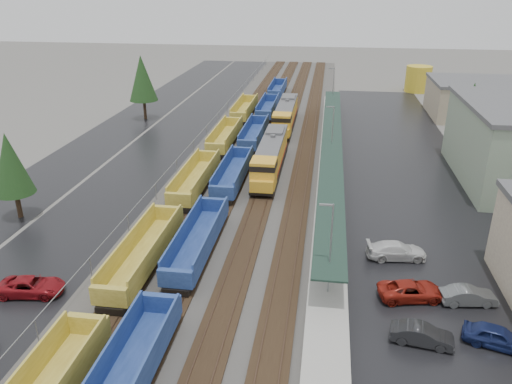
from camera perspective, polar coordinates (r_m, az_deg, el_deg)
ballast_strip at (r=76.24m, az=1.38°, el=5.88°), size 20.00×160.00×0.08m
trackbed at (r=76.21m, az=1.38°, el=5.96°), size 14.60×160.00×0.22m
west_parking_lot at (r=79.38m, az=-9.50°, el=6.24°), size 10.00×160.00×0.02m
west_road at (r=82.91m, az=-16.15°, el=6.36°), size 9.00×160.00×0.02m
east_commuter_lot at (r=67.06m, az=16.63°, el=2.44°), size 16.00×100.00×0.02m
station_platform at (r=66.04m, az=8.53°, el=3.52°), size 3.00×80.00×8.00m
chainlink_fence at (r=76.01m, az=-5.94°, el=6.94°), size 0.08×160.04×2.02m
distant_hills at (r=227.05m, az=18.14°, el=16.22°), size 301.00×140.00×25.20m
tree_west_near at (r=54.89m, az=-26.28°, el=2.91°), size 3.96×3.96×9.00m
tree_west_far at (r=89.57m, az=-12.89°, el=12.57°), size 4.84×4.84×11.00m
tree_east at (r=74.68m, az=23.34°, el=8.77°), size 4.40×4.40×10.00m
locomotive_lead at (r=62.24m, az=1.66°, el=4.05°), size 2.82×18.62×4.21m
locomotive_trail at (r=82.29m, az=3.40°, el=8.74°), size 2.82×18.62×4.21m
well_string_yellow at (r=50.75m, az=-9.36°, el=-2.06°), size 2.82×100.97×2.50m
well_string_blue at (r=59.64m, az=-2.60°, el=2.10°), size 2.79×115.56×2.48m
storage_tank at (r=116.98m, az=18.05°, el=12.19°), size 5.52×5.52×5.52m
parked_car_west_c at (r=42.86m, az=-24.29°, el=-9.81°), size 2.93×5.25×1.39m
parked_car_east_a at (r=36.29m, az=18.44°, el=-15.25°), size 2.06×4.32×1.37m
parked_car_east_b at (r=40.47m, az=17.30°, el=-10.72°), size 3.24×5.34×1.38m
parked_car_east_c at (r=45.47m, az=15.76°, el=-6.48°), size 2.73×5.38×1.50m
parked_car_east_d at (r=37.87m, az=25.84°, el=-14.67°), size 2.92×4.65×1.48m
parked_car_east_e at (r=41.33m, az=23.10°, el=-10.88°), size 1.99×4.30×1.37m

